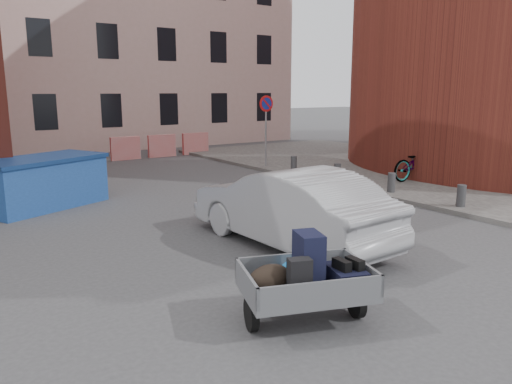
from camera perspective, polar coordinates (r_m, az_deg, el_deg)
ground at (r=8.30m, az=5.99°, el=-9.47°), size 120.00×120.00×0.00m
sidewalk at (r=18.25m, az=21.87°, el=1.57°), size 9.00×24.00×0.12m
building_pink at (r=30.24m, az=-13.65°, el=18.94°), size 16.00×8.00×14.00m
no_parking_sign at (r=18.94m, az=1.17°, el=8.69°), size 0.60×0.09×2.65m
bollards at (r=14.66m, az=15.22°, el=1.06°), size 0.22×9.02×0.55m
barriers at (r=22.95m, az=-10.69°, el=5.21°), size 4.70×0.18×1.00m
trailer at (r=6.48m, az=5.63°, el=-9.88°), size 1.88×1.98×1.20m
dumpster at (r=13.91m, az=-23.26°, el=1.05°), size 3.47×2.72×1.30m
silver_car at (r=9.66m, az=3.84°, el=-1.69°), size 1.81×4.66×1.51m
bicycle at (r=16.85m, az=17.97°, el=3.17°), size 2.13×0.85×1.10m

